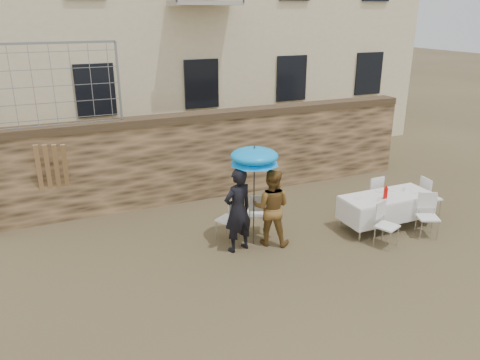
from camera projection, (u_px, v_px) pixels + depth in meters
name	position (u px, v px, depth m)	size (l,w,h in m)	color
ground	(270.00, 301.00, 7.92)	(80.00, 80.00, 0.00)	brown
stone_wall	(182.00, 159.00, 11.86)	(13.00, 0.50, 2.20)	brown
chain_link_fence	(43.00, 87.00, 10.05)	(3.20, 0.06, 1.80)	gray
man_suit	(238.00, 210.00, 9.34)	(0.64, 0.42, 1.77)	black
woman_dress	(271.00, 207.00, 9.64)	(0.80, 0.62, 1.64)	#AC7834
umbrella	(254.00, 159.00, 9.24)	(1.00, 1.00, 1.99)	#3F3F44
couple_chair_left	(228.00, 218.00, 9.95)	(0.48, 0.48, 0.96)	white
couple_chair_right	(257.00, 213.00, 10.21)	(0.48, 0.48, 0.96)	white
banquet_table	(387.00, 197.00, 10.41)	(2.10, 0.85, 0.78)	white
soda_bottle	(386.00, 193.00, 10.15)	(0.09, 0.09, 0.26)	red
table_chair_front_left	(387.00, 225.00, 9.63)	(0.48, 0.48, 0.96)	white
table_chair_front_right	(428.00, 216.00, 10.04)	(0.48, 0.48, 0.96)	white
table_chair_back	(371.00, 194.00, 11.26)	(0.48, 0.48, 0.96)	white
table_chair_side	(430.00, 196.00, 11.11)	(0.48, 0.48, 0.96)	white
wood_planks	(56.00, 182.00, 10.51)	(0.70, 0.20, 2.00)	#A37749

